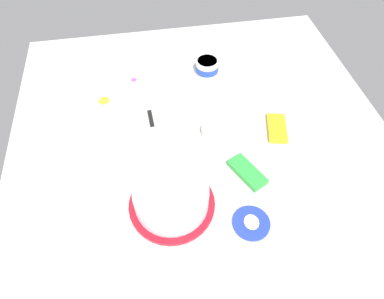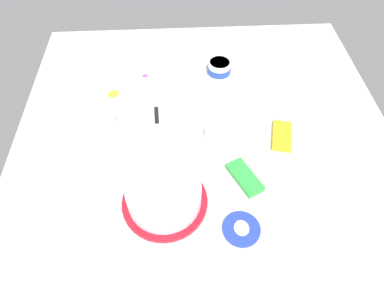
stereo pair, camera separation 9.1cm
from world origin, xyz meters
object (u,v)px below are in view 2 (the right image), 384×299
frosting_tub (219,68)px  candy_box_upper (282,136)px  spreading_knife (157,124)px  sprinkle_bowl_yellow (114,96)px  sprinkle_bowl_rainbow (145,78)px  sprinkle_bowl_green (107,122)px  candy_box_lower (245,177)px  sprinkle_bowl_pink (215,133)px  frosting_tub_lid (241,229)px  frosted_cake (164,195)px

frosting_tub → candy_box_upper: 0.46m
frosting_tub → spreading_knife: size_ratio=0.46×
sprinkle_bowl_yellow → sprinkle_bowl_rainbow: size_ratio=0.89×
sprinkle_bowl_green → frosting_tub: bearing=121.2°
sprinkle_bowl_yellow → candy_box_lower: (0.45, 0.51, -0.01)m
sprinkle_bowl_pink → sprinkle_bowl_green: size_ratio=1.15×
candy_box_upper → frosting_tub_lid: bearing=-15.9°
spreading_knife → sprinkle_bowl_green: (-0.01, -0.21, 0.02)m
spreading_knife → sprinkle_bowl_green: sprinkle_bowl_green is taller
frosting_tub → frosting_tub_lid: bearing=-0.7°
sprinkle_bowl_rainbow → sprinkle_bowl_green: size_ratio=1.13×
spreading_knife → sprinkle_bowl_rainbow: sprinkle_bowl_rainbow is taller
sprinkle_bowl_yellow → frosted_cake: bearing=22.5°
frosting_tub_lid → sprinkle_bowl_rainbow: 0.83m
frosting_tub → candy_box_upper: (0.41, 0.21, -0.03)m
frosted_cake → sprinkle_bowl_pink: 0.36m
candy_box_lower → candy_box_upper: bearing=110.4°
frosting_tub → candy_box_lower: size_ratio=0.71×
frosting_tub → sprinkle_bowl_yellow: bearing=-73.6°
frosted_cake → sprinkle_bowl_green: size_ratio=3.88×
frosting_tub → sprinkle_bowl_yellow: frosting_tub is taller
sprinkle_bowl_rainbow → candy_box_upper: 0.67m
frosted_cake → sprinkle_bowl_green: frosted_cake is taller
frosted_cake → spreading_knife: (-0.37, -0.03, -0.05)m
sprinkle_bowl_pink → sprinkle_bowl_green: 0.45m
frosted_cake → frosting_tub_lid: frosted_cake is taller
spreading_knife → candy_box_upper: size_ratio=1.59×
frosting_tub → sprinkle_bowl_rainbow: bearing=-85.0°
frosting_tub_lid → sprinkle_bowl_pink: bearing=-173.5°
sprinkle_bowl_green → candy_box_upper: 0.72m
sprinkle_bowl_rainbow → candy_box_upper: bearing=56.1°
frosted_cake → spreading_knife: bearing=-175.2°
frosting_tub → frosting_tub_lid: 0.79m
frosted_cake → candy_box_lower: 0.31m
sprinkle_bowl_yellow → candy_box_lower: bearing=48.5°
frosting_tub_lid → sprinkle_bowl_yellow: bearing=-144.0°
sprinkle_bowl_pink → candy_box_lower: 0.23m
sprinkle_bowl_pink → candy_box_lower: (0.21, 0.09, -0.01)m
frosted_cake → sprinkle_bowl_rainbow: bearing=-172.4°
frosting_tub_lid → candy_box_upper: bearing=150.3°
spreading_knife → sprinkle_bowl_rainbow: (-0.28, -0.06, 0.01)m
candy_box_lower → sprinkle_bowl_green: bearing=-145.5°
spreading_knife → sprinkle_bowl_yellow: 0.25m
spreading_knife → sprinkle_bowl_yellow: sprinkle_bowl_yellow is taller
sprinkle_bowl_pink → frosting_tub: bearing=171.8°
frosting_tub → sprinkle_bowl_pink: 0.39m
frosted_cake → sprinkle_bowl_rainbow: (-0.65, -0.09, -0.03)m
frosted_cake → candy_box_lower: (-0.08, 0.29, -0.04)m
sprinkle_bowl_yellow → sprinkle_bowl_rainbow: 0.18m
frosting_tub_lid → sprinkle_bowl_pink: size_ratio=1.43×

